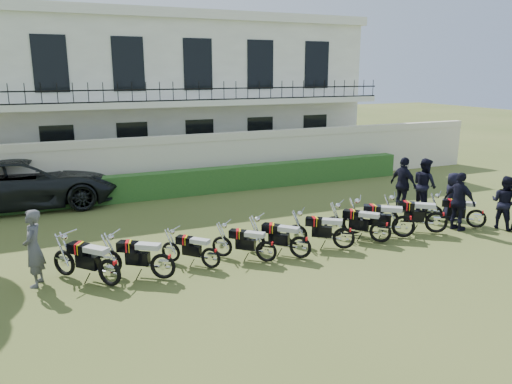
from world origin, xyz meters
The scene contains 21 objects.
ground centered at (0.00, 0.00, 0.00)m, with size 100.00×100.00×0.00m, color #465421.
perimeter_wall centered at (0.00, 8.00, 1.17)m, with size 30.00×0.35×2.30m.
hedge centered at (1.00, 7.20, 0.50)m, with size 18.00×0.60×1.00m, color #1B4E1F.
building centered at (0.00, 13.96, 3.71)m, with size 20.40×9.60×7.40m.
motorcycle_0 centered at (-4.05, -0.52, 0.51)m, with size 1.41×1.61×1.11m.
motorcycle_1 centered at (-2.84, -0.63, 0.50)m, with size 1.68×1.22×1.08m.
motorcycle_2 centered at (-1.59, -0.45, 0.42)m, with size 1.23×1.27×0.92m.
motorcycle_3 centered at (-0.14, -0.64, 0.45)m, with size 1.39×1.26×0.98m.
motorcycle_4 centered at (0.79, -0.76, 0.48)m, with size 1.37×1.45×1.04m.
motorcycle_5 centered at (2.23, -0.62, 0.48)m, with size 1.59×1.23×1.05m.
motorcycle_6 centered at (3.48, -0.62, 0.50)m, with size 1.39×1.53×1.07m.
motorcycle_7 centered at (4.38, -0.53, 0.53)m, with size 1.77×1.35×1.16m.
motorcycle_8 centered at (5.57, -0.60, 0.53)m, with size 1.71×1.37×1.14m.
motorcycle_9 centered at (7.10, -0.71, 0.47)m, with size 1.30×1.47×1.02m.
suv centered at (-5.80, 7.82, 0.90)m, with size 2.97×6.44×1.79m, color black.
inspector centered at (-5.59, 0.27, 0.90)m, with size 0.66×0.43×1.81m, color #56565B.
officer_1 centered at (7.88, -1.01, 0.84)m, with size 0.82×0.64×1.69m, color black.
officer_2 centered at (6.45, -0.58, 0.91)m, with size 1.07×0.45×1.83m, color black.
officer_3 centered at (7.14, 0.40, 0.79)m, with size 0.77×0.50×1.58m, color black.
officer_4 centered at (6.99, 1.54, 0.95)m, with size 0.92×0.72×1.90m, color black.
officer_5 centered at (6.30, 1.84, 0.96)m, with size 1.13×0.47×1.93m, color black.
Camera 1 is at (-5.30, -11.59, 4.85)m, focal length 35.00 mm.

